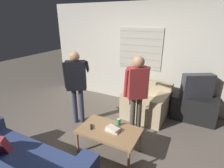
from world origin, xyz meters
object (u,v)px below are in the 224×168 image
object	(u,v)px
armchair_beige	(147,103)
book_stack	(113,129)
coffee_table	(109,132)
person_right_standing	(137,87)
tv	(197,86)
spare_remote	(92,127)
soda_can	(119,122)
person_left_standing	(76,80)

from	to	relation	value
armchair_beige	book_stack	world-z (taller)	armchair_beige
coffee_table	person_right_standing	size ratio (longest dim) A/B	0.65
tv	spare_remote	world-z (taller)	tv
person_right_standing	coffee_table	bearing A→B (deg)	-144.54
book_stack	armchair_beige	bearing A→B (deg)	84.45
person_right_standing	spare_remote	bearing A→B (deg)	-160.59
coffee_table	book_stack	xyz separation A→B (m)	(0.07, 0.01, 0.07)
armchair_beige	book_stack	xyz separation A→B (m)	(-0.14, -1.49, 0.16)
person_right_standing	spare_remote	world-z (taller)	person_right_standing
soda_can	person_left_standing	bearing A→B (deg)	163.30
tv	soda_can	world-z (taller)	tv
person_left_standing	soda_can	bearing A→B (deg)	-49.28
person_left_standing	tv	bearing A→B (deg)	-3.37
tv	book_stack	xyz separation A→B (m)	(-1.13, -1.77, -0.35)
armchair_beige	book_stack	distance (m)	1.50
person_left_standing	person_right_standing	distance (m)	1.25
person_right_standing	soda_can	world-z (taller)	person_right_standing
armchair_beige	soda_can	xyz separation A→B (m)	(-0.13, -1.30, 0.20)
armchair_beige	soda_can	bearing A→B (deg)	89.68
tv	person_left_standing	xyz separation A→B (m)	(-2.23, -1.25, 0.16)
armchair_beige	tv	distance (m)	1.14
armchair_beige	spare_remote	distance (m)	1.66
person_left_standing	spare_remote	world-z (taller)	person_left_standing
armchair_beige	tv	size ratio (longest dim) A/B	1.53
person_left_standing	book_stack	size ratio (longest dim) A/B	6.58
coffee_table	person_left_standing	size ratio (longest dim) A/B	0.64
coffee_table	tv	size ratio (longest dim) A/B	1.53
soda_can	spare_remote	world-z (taller)	soda_can
soda_can	spare_remote	xyz separation A→B (m)	(-0.38, -0.27, -0.05)
tv	person_right_standing	distance (m)	1.45
soda_can	armchair_beige	bearing A→B (deg)	84.45
armchair_beige	person_left_standing	size ratio (longest dim) A/B	0.64
tv	book_stack	bearing A→B (deg)	27.49
person_left_standing	armchair_beige	bearing A→B (deg)	5.16
spare_remote	soda_can	bearing A→B (deg)	-0.29
tv	book_stack	world-z (taller)	tv
tv	person_left_standing	bearing A→B (deg)	-0.80
tv	person_right_standing	bearing A→B (deg)	16.39
armchair_beige	person_right_standing	xyz separation A→B (m)	(-0.01, -0.76, 0.67)
tv	soda_can	distance (m)	1.96
spare_remote	book_stack	bearing A→B (deg)	-22.36
tv	book_stack	distance (m)	2.12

